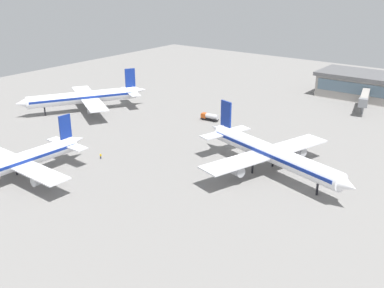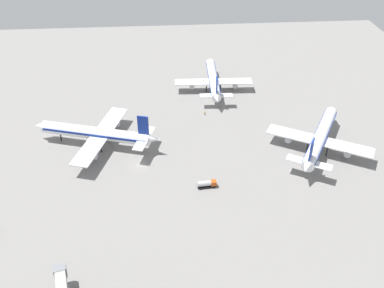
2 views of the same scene
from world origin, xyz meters
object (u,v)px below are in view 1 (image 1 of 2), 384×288
object	(u,v)px
airplane_distant	(85,97)
fuel_truck	(210,117)
airplane_at_gate	(271,153)
airplane_taxiing	(13,163)
ground_crew_worker	(101,156)

from	to	relation	value
airplane_distant	fuel_truck	bearing A→B (deg)	142.96
airplane_distant	fuel_truck	distance (m)	47.43
airplane_at_gate	fuel_truck	size ratio (longest dim) A/B	7.56
airplane_taxiing	fuel_truck	size ratio (longest dim) A/B	6.82
airplane_at_gate	fuel_truck	world-z (taller)	airplane_at_gate
airplane_distant	fuel_truck	xyz separation A→B (m)	(-43.54, -18.40, -3.92)
fuel_truck	ground_crew_worker	distance (m)	47.22
airplane_at_gate	ground_crew_worker	distance (m)	46.88
airplane_distant	ground_crew_worker	xyz separation A→B (m)	(-39.36, 28.62, -4.46)
airplane_taxiing	ground_crew_worker	xyz separation A→B (m)	(-6.06, -22.84, -4.02)
airplane_taxiing	airplane_distant	bearing A→B (deg)	-145.00
airplane_distant	ground_crew_worker	bearing A→B (deg)	84.01
airplane_distant	airplane_taxiing	bearing A→B (deg)	62.94
airplane_taxiing	fuel_truck	distance (m)	70.70
airplane_distant	ground_crew_worker	distance (m)	48.87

